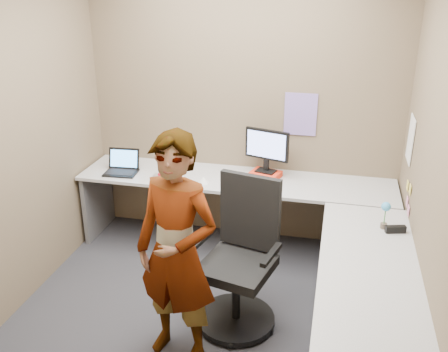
% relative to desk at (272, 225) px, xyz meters
% --- Properties ---
extents(ground, '(3.00, 3.00, 0.00)m').
position_rel_desk_xyz_m(ground, '(-0.44, -0.39, -0.59)').
color(ground, '#28272D').
rests_on(ground, ground).
extents(wall_back, '(3.00, 0.00, 3.00)m').
position_rel_desk_xyz_m(wall_back, '(-0.44, 0.91, 0.76)').
color(wall_back, brown).
rests_on(wall_back, ground).
extents(wall_right, '(0.00, 2.70, 2.70)m').
position_rel_desk_xyz_m(wall_right, '(1.06, -0.39, 0.76)').
color(wall_right, brown).
rests_on(wall_right, ground).
extents(wall_left, '(0.00, 2.70, 2.70)m').
position_rel_desk_xyz_m(wall_left, '(-1.94, -0.39, 0.76)').
color(wall_left, brown).
rests_on(wall_left, ground).
extents(desk, '(2.98, 2.58, 0.73)m').
position_rel_desk_xyz_m(desk, '(0.00, 0.00, 0.00)').
color(desk, '#A4A4A4').
rests_on(desk, ground).
extents(paper_ream, '(0.31, 0.26, 0.05)m').
position_rel_desk_xyz_m(paper_ream, '(-0.16, 0.69, 0.17)').
color(paper_ream, red).
rests_on(paper_ream, desk).
extents(monitor, '(0.42, 0.18, 0.41)m').
position_rel_desk_xyz_m(monitor, '(-0.16, 0.71, 0.43)').
color(monitor, black).
rests_on(monitor, paper_ream).
extents(laptop, '(0.32, 0.27, 0.22)m').
position_rel_desk_xyz_m(laptop, '(-1.53, 0.50, 0.20)').
color(laptop, black).
rests_on(laptop, desk).
extents(trackball_mouse, '(0.12, 0.08, 0.07)m').
position_rel_desk_xyz_m(trackball_mouse, '(-1.11, 0.40, 0.17)').
color(trackball_mouse, '#B7B7BC').
rests_on(trackball_mouse, desk).
extents(origami, '(0.10, 0.10, 0.06)m').
position_rel_desk_xyz_m(origami, '(-0.70, 0.42, 0.17)').
color(origami, white).
rests_on(origami, desk).
extents(stapler, '(0.16, 0.08, 0.05)m').
position_rel_desk_xyz_m(stapler, '(0.94, -0.17, 0.17)').
color(stapler, black).
rests_on(stapler, desk).
extents(flower, '(0.07, 0.07, 0.22)m').
position_rel_desk_xyz_m(flower, '(0.86, -0.11, 0.28)').
color(flower, brown).
rests_on(flower, desk).
extents(calendar_purple, '(0.30, 0.01, 0.40)m').
position_rel_desk_xyz_m(calendar_purple, '(0.11, 0.90, 0.71)').
color(calendar_purple, '#846BB7').
rests_on(calendar_purple, wall_back).
extents(calendar_white, '(0.01, 0.28, 0.38)m').
position_rel_desk_xyz_m(calendar_white, '(1.05, 0.51, 0.66)').
color(calendar_white, white).
rests_on(calendar_white, wall_right).
extents(sticky_note_a, '(0.01, 0.07, 0.07)m').
position_rel_desk_xyz_m(sticky_note_a, '(1.05, 0.16, 0.36)').
color(sticky_note_a, '#F2E059').
rests_on(sticky_note_a, wall_right).
extents(sticky_note_b, '(0.01, 0.07, 0.07)m').
position_rel_desk_xyz_m(sticky_note_b, '(1.05, 0.21, 0.23)').
color(sticky_note_b, pink).
rests_on(sticky_note_b, wall_right).
extents(sticky_note_c, '(0.01, 0.07, 0.07)m').
position_rel_desk_xyz_m(sticky_note_c, '(1.05, 0.09, 0.21)').
color(sticky_note_c, pink).
rests_on(sticky_note_c, wall_right).
extents(sticky_note_d, '(0.01, 0.07, 0.07)m').
position_rel_desk_xyz_m(sticky_note_d, '(1.05, 0.31, 0.33)').
color(sticky_note_d, '#F2E059').
rests_on(sticky_note_d, wall_right).
extents(office_chair, '(0.64, 0.61, 1.14)m').
position_rel_desk_xyz_m(office_chair, '(-0.17, -0.49, -0.12)').
color(office_chair, black).
rests_on(office_chair, ground).
extents(person, '(0.68, 0.53, 1.65)m').
position_rel_desk_xyz_m(person, '(-0.50, -0.95, 0.23)').
color(person, '#999399').
rests_on(person, ground).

